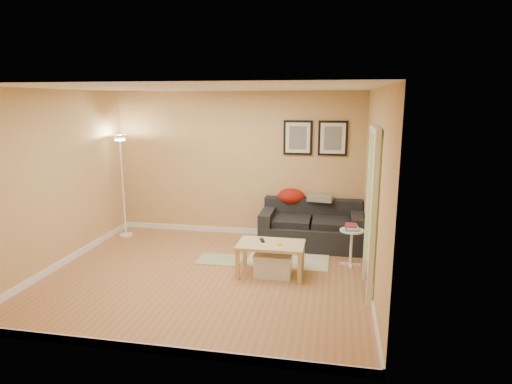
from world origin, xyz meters
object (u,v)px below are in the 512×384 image
at_px(side_table, 351,247).
at_px(floor_lamp, 123,189).
at_px(storage_bin, 273,264).
at_px(book_stack, 351,227).
at_px(sofa, 311,225).
at_px(coffee_table, 271,259).

xyz_separation_m(side_table, floor_lamp, (-4.02, 0.71, 0.60)).
height_order(storage_bin, book_stack, book_stack).
height_order(sofa, side_table, sofa).
bearing_deg(side_table, storage_bin, -150.92).
bearing_deg(side_table, sofa, 129.81).
distance_m(sofa, side_table, 1.00).
xyz_separation_m(sofa, side_table, (0.64, -0.77, -0.10)).
height_order(coffee_table, floor_lamp, floor_lamp).
relative_size(coffee_table, floor_lamp, 0.50).
xyz_separation_m(coffee_table, floor_lamp, (-2.89, 1.30, 0.64)).
bearing_deg(storage_bin, side_table, 29.08).
distance_m(coffee_table, side_table, 1.27).
bearing_deg(sofa, floor_lamp, -178.96).
bearing_deg(storage_bin, floor_lamp, 155.87).
bearing_deg(side_table, floor_lamp, 170.03).
height_order(sofa, storage_bin, sofa).
bearing_deg(book_stack, floor_lamp, 173.38).
distance_m(storage_bin, floor_lamp, 3.29).
relative_size(side_table, book_stack, 2.24).
relative_size(sofa, floor_lamp, 0.92).
bearing_deg(storage_bin, sofa, 71.89).
xyz_separation_m(storage_bin, side_table, (1.09, 0.61, 0.11)).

